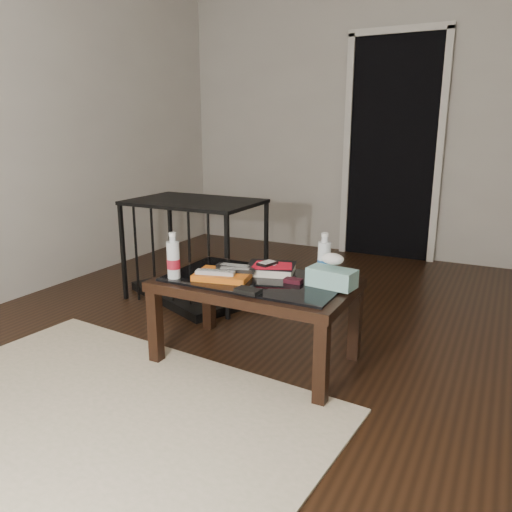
{
  "coord_description": "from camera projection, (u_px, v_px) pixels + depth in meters",
  "views": [
    {
      "loc": [
        0.63,
        -2.26,
        1.23
      ],
      "look_at": [
        -0.55,
        0.02,
        0.55
      ],
      "focal_mm": 35.0,
      "sensor_mm": 36.0,
      "label": 1
    }
  ],
  "objects": [
    {
      "name": "coffee_table",
      "position": [
        256.0,
        290.0,
        2.58
      ],
      "size": [
        1.0,
        0.6,
        0.46
      ],
      "color": "black",
      "rests_on": "ground"
    },
    {
      "name": "pet_crate",
      "position": [
        196.0,
        266.0,
        3.62
      ],
      "size": [
        1.06,
        0.9,
        0.71
      ],
      "rotation": [
        0.0,
        0.0,
        -0.4
      ],
      "color": "black",
      "rests_on": "ground"
    },
    {
      "name": "dvd_mailers",
      "position": [
        272.0,
        265.0,
        2.63
      ],
      "size": [
        0.22,
        0.18,
        0.01
      ],
      "primitive_type": "cube",
      "rotation": [
        0.0,
        0.0,
        0.24
      ],
      "color": "red",
      "rests_on": "textbook"
    },
    {
      "name": "textbook",
      "position": [
        271.0,
        269.0,
        2.65
      ],
      "size": [
        0.29,
        0.26,
        0.05
      ],
      "primitive_type": "cube",
      "rotation": [
        0.0,
        0.0,
        0.27
      ],
      "color": "black",
      "rests_on": "coffee_table"
    },
    {
      "name": "water_bottle_left",
      "position": [
        173.0,
        255.0,
        2.54
      ],
      "size": [
        0.08,
        0.08,
        0.24
      ],
      "primitive_type": "cylinder",
      "rotation": [
        0.0,
        0.0,
        0.18
      ],
      "color": "silver",
      "rests_on": "coffee_table"
    },
    {
      "name": "ipod",
      "position": [
        267.0,
        263.0,
        2.62
      ],
      "size": [
        0.09,
        0.12,
        0.02
      ],
      "primitive_type": "cube",
      "rotation": [
        0.0,
        0.0,
        -0.26
      ],
      "color": "black",
      "rests_on": "dvd_mailers"
    },
    {
      "name": "room_shell",
      "position": [
        368.0,
        29.0,
        2.12
      ],
      "size": [
        5.0,
        5.0,
        5.0
      ],
      "color": "beige",
      "rests_on": "ground"
    },
    {
      "name": "remote_silver",
      "position": [
        215.0,
        272.0,
        2.52
      ],
      "size": [
        0.21,
        0.1,
        0.02
      ],
      "primitive_type": "cube",
      "rotation": [
        0.0,
        0.0,
        0.26
      ],
      "color": "#AFAFB4",
      "rests_on": "magazines"
    },
    {
      "name": "remote_black_back",
      "position": [
        235.0,
        267.0,
        2.62
      ],
      "size": [
        0.2,
        0.08,
        0.02
      ],
      "primitive_type": "cube",
      "rotation": [
        0.0,
        0.0,
        0.14
      ],
      "color": "black",
      "rests_on": "magazines"
    },
    {
      "name": "rug",
      "position": [
        81.0,
        424.0,
        2.1
      ],
      "size": [
        2.12,
        1.67,
        0.01
      ],
      "primitive_type": "cube",
      "rotation": [
        0.0,
        0.0,
        -0.09
      ],
      "color": "beige",
      "rests_on": "ground"
    },
    {
      "name": "doorway",
      "position": [
        392.0,
        148.0,
        4.57
      ],
      "size": [
        0.9,
        0.08,
        2.07
      ],
      "color": "black",
      "rests_on": "ground"
    },
    {
      "name": "wallet",
      "position": [
        248.0,
        291.0,
        2.34
      ],
      "size": [
        0.13,
        0.08,
        0.02
      ],
      "primitive_type": "cube",
      "rotation": [
        0.0,
        0.0,
        -0.09
      ],
      "color": "black",
      "rests_on": "coffee_table"
    },
    {
      "name": "tissue_box",
      "position": [
        332.0,
        278.0,
        2.42
      ],
      "size": [
        0.24,
        0.15,
        0.09
      ],
      "primitive_type": "cube",
      "rotation": [
        0.0,
        0.0,
        -0.13
      ],
      "color": "teal",
      "rests_on": "coffee_table"
    },
    {
      "name": "remote_black_front",
      "position": [
        235.0,
        270.0,
        2.56
      ],
      "size": [
        0.21,
        0.11,
        0.02
      ],
      "primitive_type": "cube",
      "rotation": [
        0.0,
        0.0,
        0.3
      ],
      "color": "black",
      "rests_on": "magazines"
    },
    {
      "name": "water_bottle_right",
      "position": [
        324.0,
        256.0,
        2.53
      ],
      "size": [
        0.08,
        0.08,
        0.24
      ],
      "primitive_type": "cylinder",
      "rotation": [
        0.0,
        0.0,
        0.3
      ],
      "color": "silver",
      "rests_on": "coffee_table"
    },
    {
      "name": "ground",
      "position": [
        350.0,
        374.0,
        2.53
      ],
      "size": [
        5.0,
        5.0,
        0.0
      ],
      "primitive_type": "plane",
      "color": "black",
      "rests_on": "ground"
    },
    {
      "name": "flip_phone",
      "position": [
        293.0,
        281.0,
        2.48
      ],
      "size": [
        0.09,
        0.05,
        0.02
      ],
      "primitive_type": "cube",
      "rotation": [
        0.0,
        0.0,
        -0.0
      ],
      "color": "black",
      "rests_on": "coffee_table"
    },
    {
      "name": "magazines",
      "position": [
        224.0,
        275.0,
        2.57
      ],
      "size": [
        0.32,
        0.26,
        0.03
      ],
      "primitive_type": "cube",
      "rotation": [
        0.0,
        0.0,
        0.2
      ],
      "color": "#D15F13",
      "rests_on": "coffee_table"
    }
  ]
}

